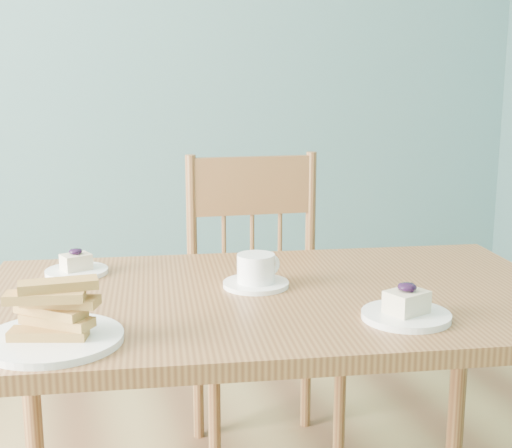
{
  "coord_description": "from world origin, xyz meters",
  "views": [
    {
      "loc": [
        -0.24,
        -1.35,
        1.17
      ],
      "look_at": [
        0.2,
        0.12,
        0.84
      ],
      "focal_mm": 50.0,
      "sensor_mm": 36.0,
      "label": 1
    }
  ],
  "objects_px": {
    "coffee_cup": "(256,273)",
    "dining_table": "(274,323)",
    "cheesecake_plate_far": "(76,267)",
    "dining_chair": "(262,307)",
    "biscotti_plate": "(52,323)",
    "cheesecake_plate_near": "(406,310)"
  },
  "relations": [
    {
      "from": "coffee_cup",
      "to": "dining_table",
      "type": "bearing_deg",
      "value": -88.16
    },
    {
      "from": "dining_table",
      "to": "cheesecake_plate_far",
      "type": "height_order",
      "value": "cheesecake_plate_far"
    },
    {
      "from": "dining_table",
      "to": "coffee_cup",
      "type": "bearing_deg",
      "value": 119.78
    },
    {
      "from": "dining_chair",
      "to": "biscotti_plate",
      "type": "distance_m",
      "value": 0.96
    },
    {
      "from": "cheesecake_plate_far",
      "to": "biscotti_plate",
      "type": "xyz_separation_m",
      "value": [
        -0.06,
        -0.45,
        0.02
      ]
    },
    {
      "from": "dining_table",
      "to": "coffee_cup",
      "type": "height_order",
      "value": "coffee_cup"
    },
    {
      "from": "dining_table",
      "to": "biscotti_plate",
      "type": "relative_size",
      "value": 5.49
    },
    {
      "from": "cheesecake_plate_near",
      "to": "coffee_cup",
      "type": "distance_m",
      "value": 0.37
    },
    {
      "from": "dining_table",
      "to": "cheesecake_plate_far",
      "type": "distance_m",
      "value": 0.51
    },
    {
      "from": "dining_chair",
      "to": "cheesecake_plate_near",
      "type": "height_order",
      "value": "dining_chair"
    },
    {
      "from": "biscotti_plate",
      "to": "coffee_cup",
      "type": "bearing_deg",
      "value": 26.87
    },
    {
      "from": "cheesecake_plate_near",
      "to": "biscotti_plate",
      "type": "relative_size",
      "value": 0.7
    },
    {
      "from": "dining_table",
      "to": "biscotti_plate",
      "type": "xyz_separation_m",
      "value": [
        -0.47,
        -0.17,
        0.11
      ]
    },
    {
      "from": "dining_chair",
      "to": "cheesecake_plate_far",
      "type": "bearing_deg",
      "value": -151.03
    },
    {
      "from": "dining_chair",
      "to": "cheesecake_plate_far",
      "type": "relative_size",
      "value": 6.19
    },
    {
      "from": "dining_table",
      "to": "biscotti_plate",
      "type": "bearing_deg",
      "value": -152.36
    },
    {
      "from": "cheesecake_plate_near",
      "to": "biscotti_plate",
      "type": "height_order",
      "value": "biscotti_plate"
    },
    {
      "from": "cheesecake_plate_near",
      "to": "cheesecake_plate_far",
      "type": "relative_size",
      "value": 1.18
    },
    {
      "from": "dining_table",
      "to": "coffee_cup",
      "type": "distance_m",
      "value": 0.12
    },
    {
      "from": "cheesecake_plate_near",
      "to": "coffee_cup",
      "type": "height_order",
      "value": "coffee_cup"
    },
    {
      "from": "dining_chair",
      "to": "biscotti_plate",
      "type": "height_order",
      "value": "dining_chair"
    },
    {
      "from": "cheesecake_plate_near",
      "to": "dining_chair",
      "type": "bearing_deg",
      "value": 94.71
    }
  ]
}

